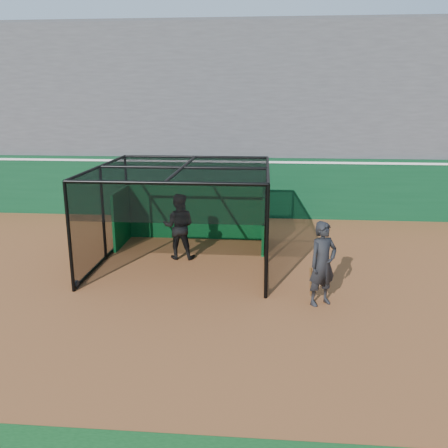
{
  "coord_description": "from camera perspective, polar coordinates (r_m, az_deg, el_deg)",
  "views": [
    {
      "loc": [
        1.63,
        -10.95,
        4.89
      ],
      "look_at": [
        0.52,
        2.0,
        1.4
      ],
      "focal_mm": 38.0,
      "sensor_mm": 36.0,
      "label": 1
    }
  ],
  "objects": [
    {
      "name": "batter",
      "position": [
        14.71,
        -5.46,
        -0.28
      ],
      "size": [
        1.0,
        0.78,
        2.05
      ],
      "primitive_type": "imported",
      "rotation": [
        0.0,
        0.0,
        3.14
      ],
      "color": "black",
      "rests_on": "ground"
    },
    {
      "name": "batting_cage",
      "position": [
        14.31,
        -4.86,
        1.03
      ],
      "size": [
        5.07,
        5.25,
        2.89
      ],
      "color": "black",
      "rests_on": "ground"
    },
    {
      "name": "ground",
      "position": [
        12.1,
        -3.32,
        -8.82
      ],
      "size": [
        120.0,
        120.0,
        0.0
      ],
      "primitive_type": "plane",
      "color": "#94542B",
      "rests_on": "ground"
    },
    {
      "name": "on_deck_player",
      "position": [
        11.6,
        11.78,
        -4.71
      ],
      "size": [
        0.9,
        0.82,
        2.07
      ],
      "color": "black",
      "rests_on": "ground"
    },
    {
      "name": "outfield_wall",
      "position": [
        19.85,
        0.09,
        4.57
      ],
      "size": [
        50.0,
        0.5,
        2.5
      ],
      "color": "#0A3A1D",
      "rests_on": "ground"
    },
    {
      "name": "grandstand",
      "position": [
        23.29,
        0.9,
        14.0
      ],
      "size": [
        50.0,
        7.85,
        8.95
      ],
      "color": "#4C4C4F",
      "rests_on": "ground"
    }
  ]
}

